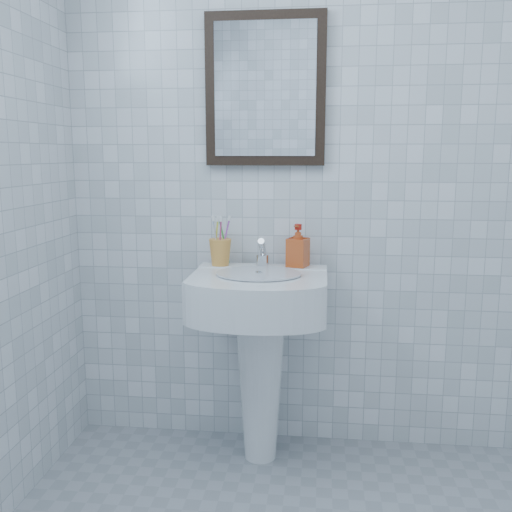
# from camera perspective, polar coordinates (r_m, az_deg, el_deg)

# --- Properties ---
(wall_back) EXTENTS (2.20, 0.02, 2.50)m
(wall_back) POSITION_cam_1_polar(r_m,az_deg,el_deg) (2.45, 6.70, 9.22)
(wall_back) COLOR white
(wall_back) RESTS_ON ground
(washbasin) EXTENTS (0.54, 0.39, 0.83)m
(washbasin) POSITION_cam_1_polar(r_m,az_deg,el_deg) (2.37, 0.39, -7.87)
(washbasin) COLOR white
(washbasin) RESTS_ON ground
(faucet) EXTENTS (0.05, 0.11, 0.13)m
(faucet) POSITION_cam_1_polar(r_m,az_deg,el_deg) (2.38, 0.65, 0.10)
(faucet) COLOR silver
(faucet) RESTS_ON washbasin
(toothbrush_cup) EXTENTS (0.11, 0.11, 0.11)m
(toothbrush_cup) POSITION_cam_1_polar(r_m,az_deg,el_deg) (2.42, -3.60, 0.38)
(toothbrush_cup) COLOR gold
(toothbrush_cup) RESTS_ON washbasin
(soap_dispenser) EXTENTS (0.10, 0.10, 0.18)m
(soap_dispenser) POSITION_cam_1_polar(r_m,az_deg,el_deg) (2.39, 4.21, 1.05)
(soap_dispenser) COLOR #C04912
(soap_dispenser) RESTS_ON washbasin
(wall_mirror) EXTENTS (0.50, 0.04, 0.62)m
(wall_mirror) POSITION_cam_1_polar(r_m,az_deg,el_deg) (2.46, 0.93, 16.29)
(wall_mirror) COLOR black
(wall_mirror) RESTS_ON wall_back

